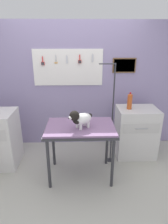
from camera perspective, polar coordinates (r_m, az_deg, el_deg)
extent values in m
cube|color=#ADAB9E|center=(3.00, -3.40, -20.97)|extent=(4.40, 4.00, 0.04)
cube|color=#8F81AC|center=(3.62, -3.23, 7.45)|extent=(4.00, 0.06, 2.30)
cube|color=white|center=(3.53, -4.76, 13.01)|extent=(1.24, 0.02, 0.64)
cylinder|color=gray|center=(3.55, -12.26, 15.99)|extent=(0.01, 0.02, 0.01)
cylinder|color=#CF3839|center=(3.54, -12.22, 15.09)|extent=(0.02, 0.02, 0.09)
cube|color=#CF3839|center=(3.55, -12.13, 13.93)|extent=(0.06, 0.02, 0.06)
cube|color=#333338|center=(3.53, -12.17, 13.90)|extent=(0.05, 0.01, 0.05)
cylinder|color=gray|center=(3.51, -8.42, 16.63)|extent=(0.01, 0.02, 0.01)
cube|color=silver|center=(3.51, -8.48, 15.47)|extent=(0.01, 0.00, 0.11)
cube|color=silver|center=(3.51, -8.27, 15.48)|extent=(0.01, 0.00, 0.11)
torus|color=orange|center=(3.51, -8.53, 14.28)|extent=(0.03, 0.01, 0.03)
torus|color=orange|center=(3.51, -8.10, 14.30)|extent=(0.03, 0.01, 0.03)
cylinder|color=gray|center=(3.50, -5.16, 16.50)|extent=(0.01, 0.02, 0.01)
cube|color=silver|center=(3.49, -5.13, 15.26)|extent=(0.03, 0.01, 0.13)
cylinder|color=gray|center=(3.49, -1.29, 16.84)|extent=(0.01, 0.02, 0.01)
cylinder|color=red|center=(3.48, -1.28, 15.92)|extent=(0.02, 0.02, 0.09)
cube|color=red|center=(3.49, -1.27, 14.73)|extent=(0.06, 0.02, 0.06)
cube|color=#333338|center=(3.47, -1.27, 14.71)|extent=(0.05, 0.01, 0.05)
cylinder|color=gray|center=(3.50, 2.58, 16.91)|extent=(0.01, 0.02, 0.01)
cube|color=silver|center=(3.49, 2.57, 15.67)|extent=(0.03, 0.01, 0.13)
cube|color=brown|center=(3.61, 11.88, 13.39)|extent=(0.42, 0.02, 0.26)
cube|color=#A78754|center=(3.60, 11.90, 13.38)|extent=(0.38, 0.01, 0.22)
cylinder|color=#2D2D33|center=(2.75, -10.49, -15.06)|extent=(0.04, 0.04, 0.77)
cylinder|color=#2D2D33|center=(2.75, 8.49, -14.84)|extent=(0.04, 0.04, 0.77)
cylinder|color=#2D2D33|center=(3.20, -9.09, -9.42)|extent=(0.04, 0.04, 0.77)
cylinder|color=#2D2D33|center=(3.20, 6.86, -9.25)|extent=(0.04, 0.04, 0.77)
cube|color=#2D2D33|center=(2.74, -1.10, -4.97)|extent=(1.00, 0.66, 0.03)
cube|color=gray|center=(2.73, -1.11, -4.38)|extent=(0.97, 0.64, 0.03)
cylinder|color=#2D2D33|center=(3.48, 7.74, -13.97)|extent=(0.11, 0.11, 0.01)
cylinder|color=#2D2D33|center=(3.10, 8.46, -1.28)|extent=(0.02, 0.02, 1.66)
cylinder|color=#2D2D33|center=(2.88, 6.91, 14.04)|extent=(0.24, 0.02, 0.02)
cylinder|color=white|center=(2.59, -1.00, -4.39)|extent=(0.04, 0.04, 0.09)
cylinder|color=white|center=(2.65, -2.00, -3.78)|extent=(0.04, 0.04, 0.09)
cylinder|color=white|center=(2.66, 1.27, -3.72)|extent=(0.04, 0.04, 0.09)
cylinder|color=white|center=(2.72, 0.24, -3.15)|extent=(0.04, 0.04, 0.09)
ellipsoid|color=white|center=(2.61, -0.45, -2.02)|extent=(0.32, 0.30, 0.15)
ellipsoid|color=black|center=(2.57, -2.20, -2.65)|extent=(0.15, 0.15, 0.08)
sphere|color=black|center=(2.52, -2.87, -1.14)|extent=(0.14, 0.14, 0.14)
ellipsoid|color=white|center=(2.50, -3.98, -1.71)|extent=(0.08, 0.08, 0.04)
sphere|color=black|center=(2.48, -4.52, -1.85)|extent=(0.02, 0.02, 0.02)
ellipsoid|color=black|center=(2.48, -1.89, -1.26)|extent=(0.05, 0.05, 0.07)
ellipsoid|color=black|center=(2.57, -3.32, -0.47)|extent=(0.05, 0.05, 0.07)
sphere|color=black|center=(2.68, 1.82, -1.03)|extent=(0.06, 0.06, 0.06)
cube|color=silver|center=(3.55, 15.11, -5.74)|extent=(0.68, 0.52, 0.88)
cube|color=beige|center=(3.24, 16.69, -4.70)|extent=(0.60, 0.01, 0.18)
cylinder|color=#99999E|center=(3.23, 16.74, -4.76)|extent=(0.20, 0.02, 0.02)
cylinder|color=#BE5020|center=(3.29, 13.42, 2.95)|extent=(0.08, 0.08, 0.25)
cone|color=#BE5020|center=(3.25, 13.62, 5.18)|extent=(0.08, 0.08, 0.02)
cylinder|color=red|center=(3.25, 13.65, 5.53)|extent=(0.03, 0.03, 0.02)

